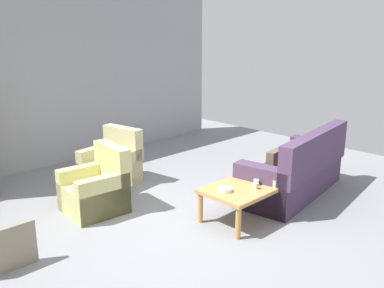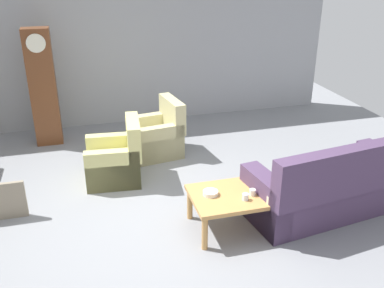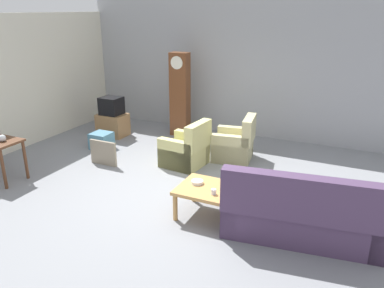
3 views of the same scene
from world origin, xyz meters
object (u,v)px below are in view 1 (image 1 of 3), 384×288
Objects in this scene: coffee_table_wood at (240,192)px; couch_floral at (295,172)px; armchair_olive_far at (112,166)px; bowl_white_stacked at (225,190)px; armchair_olive_near at (97,190)px; cup_cream_tall at (275,183)px; framed_picture_leaning at (9,249)px; cup_white_porcelain at (256,182)px; cup_blue_rimmed at (256,186)px.

couch_floral is at bearing -0.23° from coffee_table_wood.
bowl_white_stacked is at bearing -85.16° from armchair_olive_far.
couch_floral is 2.39× the size of armchair_olive_far.
bowl_white_stacked is (0.95, -1.56, 0.18)m from armchair_olive_near.
bowl_white_stacked is (-0.60, 0.36, -0.02)m from cup_cream_tall.
armchair_olive_near is 9.42× the size of cup_cream_tall.
armchair_olive_near is at bearing 121.48° from bowl_white_stacked.
cup_cream_tall reaches higher than bowl_white_stacked.
framed_picture_leaning is at bearing 158.01° from cup_cream_tall.
cup_white_porcelain is 0.14m from cup_blue_rimmed.
cup_blue_rimmed is (1.31, -1.77, 0.20)m from armchair_olive_near.
armchair_olive_far is at bearing 126.99° from couch_floral.
armchair_olive_far is at bearing 105.38° from cup_white_porcelain.
armchair_olive_near is at bearing 129.03° from cup_cream_tall.
armchair_olive_far is at bearing 102.35° from cup_blue_rimmed.
framed_picture_leaning is (-2.70, 0.93, -0.15)m from coffee_table_wood.
bowl_white_stacked is (-0.36, 0.22, -0.01)m from cup_blue_rimmed.
cup_cream_tall is (0.24, -0.14, 0.01)m from cup_blue_rimmed.
cup_cream_tall is at bearing -40.58° from coffee_table_wood.
armchair_olive_near is 2.21m from cup_blue_rimmed.
framed_picture_leaning is (-2.27, -1.42, -0.06)m from armchair_olive_far.
couch_floral reaches higher than framed_picture_leaning.
armchair_olive_near is 2.01m from coffee_table_wood.
framed_picture_leaning is 2.62m from bowl_white_stacked.
armchair_olive_far is at bearing 94.84° from bowl_white_stacked.
armchair_olive_far is at bearing 32.08° from framed_picture_leaning.
cup_white_porcelain is (0.23, -0.09, 0.11)m from coffee_table_wood.
framed_picture_leaning is 7.51× the size of cup_blue_rimmed.
bowl_white_stacked is (2.46, -0.88, 0.24)m from framed_picture_leaning.
cup_cream_tall is 0.54× the size of bowl_white_stacked.
cup_white_porcelain is 0.79× the size of cup_cream_tall.
bowl_white_stacked reaches higher than coffee_table_wood.
cup_cream_tall reaches higher than cup_white_porcelain.
armchair_olive_far is (-1.78, 2.36, -0.05)m from couch_floral.
couch_floral is 2.29× the size of coffee_table_wood.
armchair_olive_far is 0.96× the size of coffee_table_wood.
cup_cream_tall is (0.12, -0.22, 0.01)m from cup_white_porcelain.
cup_blue_rimmed is (0.55, -2.51, 0.20)m from armchair_olive_far.
cup_white_porcelain is 0.25m from cup_cream_tall.
armchair_olive_far is 9.42× the size of cup_cream_tall.
armchair_olive_near is at bearing 126.44° from cup_blue_rimmed.
armchair_olive_near reaches higher than cup_cream_tall.
coffee_table_wood is at bearing 124.76° from cup_blue_rimmed.
cup_white_porcelain is 0.96× the size of cup_blue_rimmed.
armchair_olive_far reaches higher than cup_blue_rimmed.
coffee_table_wood is 0.23m from cup_blue_rimmed.
couch_floral reaches higher than armchair_olive_near.
couch_floral is at bearing -2.13° from bowl_white_stacked.
armchair_olive_near is at bearing 126.60° from coffee_table_wood.
couch_floral is 3.01m from armchair_olive_near.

